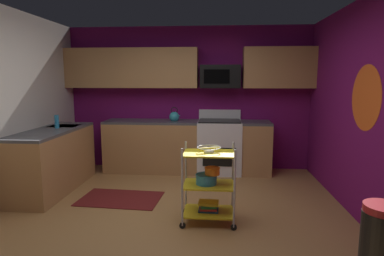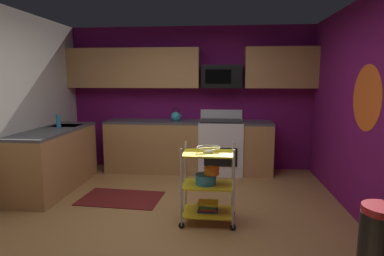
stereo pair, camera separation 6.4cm
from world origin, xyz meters
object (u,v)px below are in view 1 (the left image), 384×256
Objects in this scene: microwave at (220,77)px; oven_range at (219,146)px; mixing_bowl_large at (206,179)px; rolling_cart at (209,184)px; book_stack at (209,206)px; kettle at (174,117)px; dish_soap_bottle at (57,122)px; fruit_bowl at (209,149)px; mixing_bowl_small at (212,171)px; trash_can at (382,244)px.

oven_range is at bearing -89.74° from microwave.
microwave is 2.78× the size of mixing_bowl_large.
book_stack is at bearing 90.00° from rolling_cart.
dish_soap_bottle is (-1.66, -1.02, 0.02)m from kettle.
fruit_bowl is at bearing -93.22° from microwave.
mixing_bowl_small is 0.28× the size of trash_can.
trash_can is (1.45, -1.04, -0.55)m from fruit_bowl.
book_stack is 1.79m from trash_can.
kettle reaches higher than dish_soap_bottle.
mixing_bowl_large reaches higher than book_stack.
rolling_cart is 1.39× the size of trash_can.
mixing_bowl_small is 0.91× the size of dish_soap_bottle.
book_stack is at bearing -24.82° from dish_soap_bottle.
dish_soap_bottle reaches higher than trash_can.
kettle is (-0.65, 2.10, 0.48)m from mixing_bowl_large.
book_stack is at bearing -0.00° from mixing_bowl_large.
kettle reaches higher than oven_range.
kettle reaches higher than mixing_bowl_small.
book_stack is 2.70m from dish_soap_bottle.
oven_range is 1.67× the size of trash_can.
fruit_bowl is 0.41× the size of trash_can.
oven_range reaches higher than rolling_cart.
mixing_bowl_large is at bearing -93.94° from microwave.
mixing_bowl_small is 2.64m from dish_soap_bottle.
oven_range is 2.11m from rolling_cart.
kettle is at bearing -179.73° from oven_range.
fruit_bowl is 1.08× the size of mixing_bowl_large.
mixing_bowl_large is 0.38× the size of trash_can.
mixing_bowl_large is 1.26× the size of dish_soap_bottle.
kettle is at bearing 107.91° from fruit_bowl.
microwave is 3.50× the size of dish_soap_bottle.
kettle is (-0.68, 2.10, 0.54)m from rolling_cart.
mixing_bowl_large is at bearing -25.08° from dish_soap_bottle.
kettle is 0.40× the size of trash_can.
rolling_cart is at bearing -93.39° from oven_range.
trash_can is (1.45, -1.04, -0.13)m from rolling_cart.
oven_range is 5.50× the size of dish_soap_bottle.
oven_range is at bearing 86.61° from book_stack.
rolling_cart is at bearing -93.22° from microwave.
mixing_bowl_large is 0.33m from book_stack.
book_stack is 0.91× the size of kettle.
mixing_bowl_large is at bearing 180.00° from rolling_cart.
trash_can is at bearing -55.89° from kettle.
fruit_bowl is 2.21m from kettle.
oven_range is 4.04× the size of fruit_bowl.
oven_range is 1.57× the size of microwave.
oven_range is 2.11m from mixing_bowl_large.
dish_soap_bottle is 4.39m from trash_can.
dish_soap_bottle reaches higher than fruit_bowl.
dish_soap_bottle is at bearing 150.75° from trash_can.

